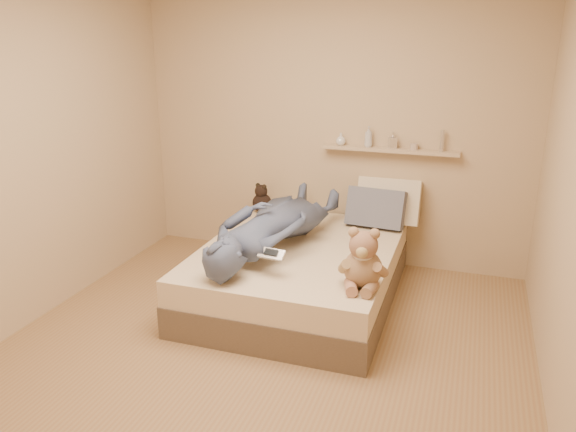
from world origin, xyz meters
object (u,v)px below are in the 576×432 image
(bed, at_px, (299,273))
(pillow_grey, at_px, (376,208))
(dark_plush, at_px, (262,200))
(game_console, at_px, (271,254))
(teddy_bear, at_px, (363,263))
(person, at_px, (272,224))
(pillow_cream, at_px, (389,201))
(wall_shelf, at_px, (390,150))

(bed, bearing_deg, pillow_grey, 54.75)
(bed, height_order, dark_plush, dark_plush)
(game_console, height_order, teddy_bear, teddy_bear)
(pillow_grey, bearing_deg, person, -131.65)
(pillow_cream, bearing_deg, teddy_bear, -87.92)
(pillow_grey, height_order, person, person)
(bed, bearing_deg, pillow_cream, 55.22)
(game_console, distance_m, dark_plush, 1.48)
(dark_plush, bearing_deg, pillow_cream, 3.25)
(game_console, distance_m, pillow_grey, 1.38)
(dark_plush, height_order, person, person)
(bed, xyz_separation_m, pillow_grey, (0.49, 0.69, 0.40))
(teddy_bear, distance_m, wall_shelf, 1.56)
(teddy_bear, bearing_deg, person, 149.30)
(person, distance_m, wall_shelf, 1.32)
(game_console, bearing_deg, person, 109.86)
(bed, distance_m, teddy_bear, 0.94)
(dark_plush, bearing_deg, wall_shelf, 7.18)
(teddy_bear, xyz_separation_m, pillow_grey, (-0.14, 1.27, -0.01))
(bed, relative_size, wall_shelf, 1.58)
(person, xyz_separation_m, wall_shelf, (0.75, 0.99, 0.45))
(pillow_grey, distance_m, person, 1.04)
(game_console, xyz_separation_m, wall_shelf, (0.57, 1.50, 0.48))
(person, height_order, wall_shelf, wall_shelf)
(pillow_cream, distance_m, pillow_grey, 0.17)
(dark_plush, bearing_deg, pillow_grey, -3.76)
(bed, distance_m, pillow_grey, 0.93)
(game_console, bearing_deg, pillow_cream, 67.39)
(pillow_cream, height_order, pillow_grey, pillow_cream)
(pillow_grey, distance_m, wall_shelf, 0.53)
(dark_plush, relative_size, person, 0.17)
(bed, relative_size, teddy_bear, 4.39)
(bed, xyz_separation_m, wall_shelf, (0.55, 0.91, 0.88))
(teddy_bear, relative_size, wall_shelf, 0.36)
(pillow_cream, xyz_separation_m, wall_shelf, (-0.03, 0.08, 0.45))
(bed, xyz_separation_m, teddy_bear, (0.63, -0.58, 0.40))
(game_console, relative_size, pillow_cream, 0.36)
(bed, xyz_separation_m, game_console, (-0.02, -0.59, 0.39))
(dark_plush, xyz_separation_m, person, (0.41, -0.85, 0.08))
(bed, distance_m, wall_shelf, 1.38)
(game_console, height_order, pillow_cream, pillow_cream)
(wall_shelf, bearing_deg, teddy_bear, -87.02)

